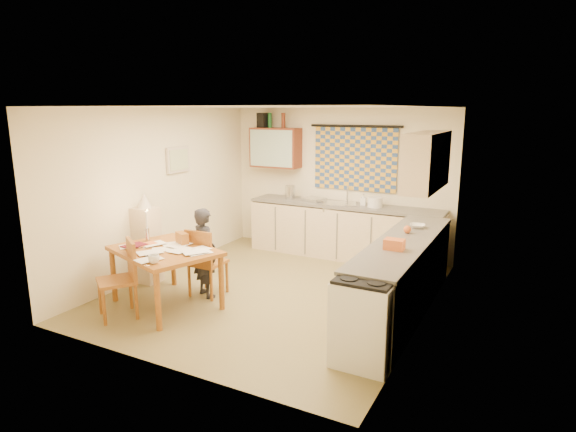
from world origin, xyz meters
The scene contains 44 objects.
floor centered at (0.00, 0.00, -0.01)m, with size 4.00×4.50×0.02m, color olive.
ceiling centered at (0.00, 0.00, 2.51)m, with size 4.00×4.50×0.02m, color white.
wall_back centered at (0.00, 2.26, 1.25)m, with size 4.00×0.02×2.50m, color beige.
wall_front centered at (0.00, -2.26, 1.25)m, with size 4.00×0.02×2.50m, color beige.
wall_left centered at (-2.01, 0.00, 1.25)m, with size 0.02×4.50×2.50m, color beige.
wall_right centered at (2.01, 0.00, 1.25)m, with size 0.02×4.50×2.50m, color beige.
window_blind centered at (0.30, 2.22, 1.65)m, with size 1.45×0.03×1.05m, color navy.
curtain_rod centered at (0.30, 2.20, 2.20)m, with size 0.04×0.04×1.60m, color black.
wall_cabinet centered at (-1.15, 2.08, 1.80)m, with size 0.90×0.34×0.70m, color #5C2614.
wall_cabinet_glass centered at (-1.15, 1.91, 1.80)m, with size 0.84×0.02×0.64m, color #99B2A5.
upper_cabinet_right centered at (1.83, 0.55, 1.85)m, with size 0.34×1.30×0.70m, color #C8AF8A.
framed_print centered at (-1.97, 0.40, 1.70)m, with size 0.04×0.50×0.40m, color beige.
print_canvas centered at (-1.95, 0.40, 1.70)m, with size 0.01×0.42×0.32m, color #E9EACD.
counter_back centered at (0.23, 1.95, 0.45)m, with size 3.30×0.62×0.92m.
counter_right centered at (1.70, 0.16, 0.45)m, with size 0.62×2.95×0.92m.
stove centered at (1.70, -1.24, 0.45)m, with size 0.58×0.58×0.89m.
sink centered at (0.15, 1.95, 0.88)m, with size 0.55×0.45×0.10m, color silver.
tap centered at (0.22, 2.13, 1.06)m, with size 0.03×0.03×0.28m, color silver.
dish_rack centered at (-0.33, 1.95, 0.95)m, with size 0.35×0.30×0.06m, color silver.
kettle centered at (-0.79, 1.95, 1.04)m, with size 0.18×0.18×0.24m, color silver.
mixing_bowl centered at (0.76, 1.95, 1.00)m, with size 0.24×0.24×0.16m, color white.
soap_bottle centered at (0.55, 2.00, 1.02)m, with size 0.10×0.10×0.19m, color white.
bowl centered at (1.70, 0.85, 0.94)m, with size 0.23×0.23×0.05m, color white.
orange_bag centered at (1.70, -0.29, 0.98)m, with size 0.22×0.16×0.12m, color orange.
fruit_orange centered at (1.65, 0.51, 0.97)m, with size 0.10×0.10×0.10m, color orange.
speaker centered at (-1.39, 2.08, 2.28)m, with size 0.16×0.20×0.26m, color black.
bottle_green centered at (-1.27, 2.08, 2.28)m, with size 0.07×0.07×0.26m, color #195926.
bottle_brown centered at (-0.99, 2.08, 2.28)m, with size 0.07×0.07×0.26m, color #5C2614.
dining_table centered at (-1.02, -1.05, 0.38)m, with size 1.56×1.37×0.75m.
chair_far centered at (-0.77, -0.52, 0.29)m, with size 0.42×0.42×0.93m.
chair_near centered at (-1.29, -1.59, 0.29)m, with size 0.59×0.59×0.94m.
person centered at (-0.77, -0.55, 0.61)m, with size 0.52×0.45×1.21m, color black.
shelf_stand centered at (-1.84, -0.51, 0.55)m, with size 0.32×0.30×1.11m, color #C8AF8A.
lampshade centered at (-1.84, -0.51, 1.22)m, with size 0.20×0.20×0.22m, color beige.
letter_rack centered at (-0.96, -0.78, 0.83)m, with size 0.22×0.10×0.16m, color brown.
mug centered at (-0.73, -1.55, 0.80)m, with size 0.17×0.17×0.10m, color white.
magazine centered at (-1.53, -1.14, 0.76)m, with size 0.26×0.31×0.03m, color maroon.
book centered at (-1.43, -0.98, 0.76)m, with size 0.24×0.28×0.02m, color orange.
orange_box centered at (-1.41, -1.25, 0.77)m, with size 0.12×0.08×0.04m, color orange.
eyeglasses centered at (-1.00, -1.39, 0.76)m, with size 0.13×0.04×0.02m, color black.
candle_holder centered at (-1.48, -0.87, 0.84)m, with size 0.06×0.06×0.18m, color silver.
candle centered at (-1.48, -0.86, 1.04)m, with size 0.02×0.02×0.22m, color white.
candle_flame centered at (-1.48, -0.84, 1.16)m, with size 0.02×0.02×0.02m, color #FFCC66.
papers centered at (-0.99, -1.05, 0.76)m, with size 1.27×1.02×0.02m.
Camera 1 is at (3.06, -5.48, 2.47)m, focal length 30.00 mm.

